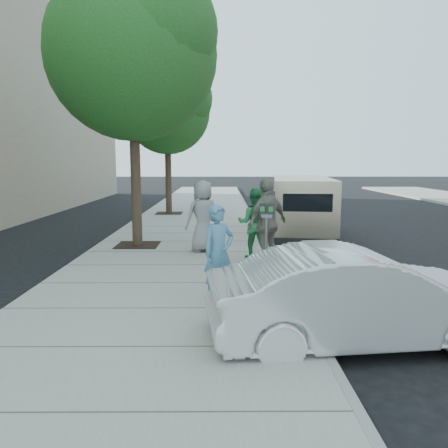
# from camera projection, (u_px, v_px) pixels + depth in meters

# --- Properties ---
(ground) EXTENTS (120.00, 120.00, 0.00)m
(ground) POSITION_uv_depth(u_px,v_px,m) (217.00, 271.00, 10.17)
(ground) COLOR black
(ground) RESTS_ON ground
(sidewalk) EXTENTS (5.00, 60.00, 0.15)m
(sidewalk) POSITION_uv_depth(u_px,v_px,m) (174.00, 268.00, 10.16)
(sidewalk) COLOR gray
(sidewalk) RESTS_ON ground
(curb_face) EXTENTS (0.12, 60.00, 0.16)m
(curb_face) POSITION_uv_depth(u_px,v_px,m) (279.00, 268.00, 10.17)
(curb_face) COLOR gray
(curb_face) RESTS_ON ground
(tree_near) EXTENTS (4.62, 4.60, 7.53)m
(tree_near) POSITION_uv_depth(u_px,v_px,m) (134.00, 48.00, 11.73)
(tree_near) COLOR black
(tree_near) RESTS_ON sidewalk
(tree_far) EXTENTS (3.92, 3.80, 6.49)m
(tree_far) POSITION_uv_depth(u_px,v_px,m) (168.00, 107.00, 19.35)
(tree_far) COLOR black
(tree_far) RESTS_ON sidewalk
(parking_meter) EXTENTS (0.32, 0.17, 1.50)m
(parking_meter) POSITION_uv_depth(u_px,v_px,m) (267.00, 222.00, 9.37)
(parking_meter) COLOR gray
(parking_meter) RESTS_ON sidewalk
(van) EXTENTS (2.37, 5.53, 1.99)m
(van) POSITION_uv_depth(u_px,v_px,m) (301.00, 206.00, 14.57)
(van) COLOR beige
(van) RESTS_ON ground
(sedan) EXTENTS (4.28, 1.91, 1.36)m
(sedan) POSITION_uv_depth(u_px,v_px,m) (359.00, 297.00, 6.02)
(sedan) COLOR silver
(sedan) RESTS_ON ground
(person_officer) EXTENTS (0.72, 0.67, 1.66)m
(person_officer) POSITION_uv_depth(u_px,v_px,m) (219.00, 253.00, 7.53)
(person_officer) COLOR teal
(person_officer) RESTS_ON sidewalk
(person_green_shirt) EXTENTS (0.95, 0.80, 1.74)m
(person_green_shirt) POSITION_uv_depth(u_px,v_px,m) (254.00, 223.00, 10.75)
(person_green_shirt) COLOR #2B854A
(person_green_shirt) RESTS_ON sidewalk
(person_gray_shirt) EXTENTS (1.10, 0.96, 1.89)m
(person_gray_shirt) POSITION_uv_depth(u_px,v_px,m) (203.00, 216.00, 11.54)
(person_gray_shirt) COLOR gray
(person_gray_shirt) RESTS_ON sidewalk
(person_striped_polo) EXTENTS (1.20, 1.16, 2.02)m
(person_striped_polo) POSITION_uv_depth(u_px,v_px,m) (267.00, 223.00, 9.85)
(person_striped_polo) COLOR gray
(person_striped_polo) RESTS_ON sidewalk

